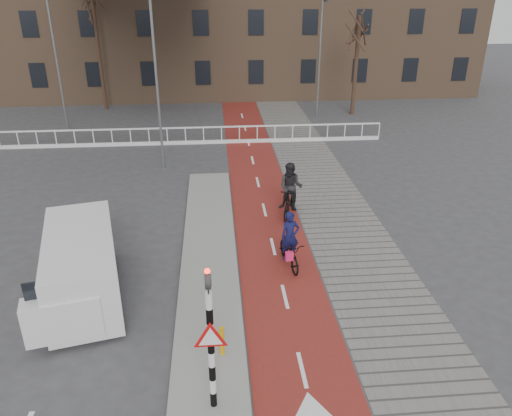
{
  "coord_description": "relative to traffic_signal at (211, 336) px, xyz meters",
  "views": [
    {
      "loc": [
        -0.37,
        -10.01,
        8.48
      ],
      "look_at": [
        0.91,
        5.0,
        1.5
      ],
      "focal_mm": 35.0,
      "sensor_mm": 36.0,
      "label": 1
    }
  ],
  "objects": [
    {
      "name": "streetlight_left",
      "position": [
        -8.81,
        22.85,
        2.25
      ],
      "size": [
        0.12,
        0.12,
        8.48
      ],
      "primitive_type": "cylinder",
      "color": "slate",
      "rests_on": "ground"
    },
    {
      "name": "cyclist_far",
      "position": [
        3.05,
        9.47,
        -1.09
      ],
      "size": [
        1.27,
        2.09,
        2.14
      ],
      "rotation": [
        0.0,
        0.0,
        -0.37
      ],
      "color": "black",
      "rests_on": "bike_lane"
    },
    {
      "name": "tree_mid",
      "position": [
        -7.38,
        27.75,
        2.22
      ],
      "size": [
        0.23,
        0.23,
        8.42
      ],
      "primitive_type": "cylinder",
      "color": "#321F16",
      "rests_on": "ground"
    },
    {
      "name": "bollard",
      "position": [
        0.22,
        1.61,
        -1.48
      ],
      "size": [
        0.12,
        0.12,
        0.79
      ],
      "primitive_type": "cylinder",
      "color": "#D99D0C",
      "rests_on": "curb_island"
    },
    {
      "name": "streetlight_right",
      "position": [
        7.09,
        24.52,
        1.69
      ],
      "size": [
        0.12,
        0.12,
        7.36
      ],
      "primitive_type": "cylinder",
      "color": "slate",
      "rests_on": "ground"
    },
    {
      "name": "cyclist_near",
      "position": [
        2.48,
        5.75,
        -1.35
      ],
      "size": [
        0.91,
        1.87,
        1.87
      ],
      "rotation": [
        0.0,
        0.0,
        0.17
      ],
      "color": "black",
      "rests_on": "bike_lane"
    },
    {
      "name": "traffic_signal",
      "position": [
        0.0,
        0.0,
        0.0
      ],
      "size": [
        0.8,
        0.8,
        3.68
      ],
      "color": "black",
      "rests_on": "curb_island"
    },
    {
      "name": "railing",
      "position": [
        -4.4,
        19.02,
        -1.68
      ],
      "size": [
        28.0,
        0.1,
        0.99
      ],
      "color": "silver",
      "rests_on": "ground"
    },
    {
      "name": "van",
      "position": [
        -3.66,
        4.5,
        -0.94
      ],
      "size": [
        2.85,
        4.92,
        1.99
      ],
      "rotation": [
        0.0,
        0.0,
        0.23
      ],
      "color": "silver",
      "rests_on": "ground"
    },
    {
      "name": "streetlight_near",
      "position": [
        -2.33,
        15.32,
        2.07
      ],
      "size": [
        0.12,
        0.12,
        8.13
      ],
      "primitive_type": "cylinder",
      "color": "slate",
      "rests_on": "ground"
    },
    {
      "name": "sidewalk",
      "position": [
        4.9,
        12.02,
        -1.98
      ],
      "size": [
        3.0,
        60.0,
        0.01
      ],
      "primitive_type": "cube",
      "color": "slate",
      "rests_on": "ground"
    },
    {
      "name": "tree_right",
      "position": [
        9.6,
        24.87,
        1.16
      ],
      "size": [
        0.26,
        0.26,
        6.29
      ],
      "primitive_type": "cylinder",
      "color": "#321F16",
      "rests_on": "ground"
    },
    {
      "name": "bike_lane",
      "position": [
        2.1,
        12.02,
        -1.98
      ],
      "size": [
        2.5,
        60.0,
        0.01
      ],
      "primitive_type": "cube",
      "color": "maroon",
      "rests_on": "ground"
    },
    {
      "name": "ground",
      "position": [
        0.6,
        2.02,
        -1.99
      ],
      "size": [
        120.0,
        120.0,
        0.0
      ],
      "primitive_type": "plane",
      "color": "#38383A",
      "rests_on": "ground"
    },
    {
      "name": "curb_island",
      "position": [
        -0.1,
        6.02,
        -1.93
      ],
      "size": [
        1.8,
        16.0,
        0.12
      ],
      "primitive_type": "cube",
      "color": "gray",
      "rests_on": "ground"
    }
  ]
}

